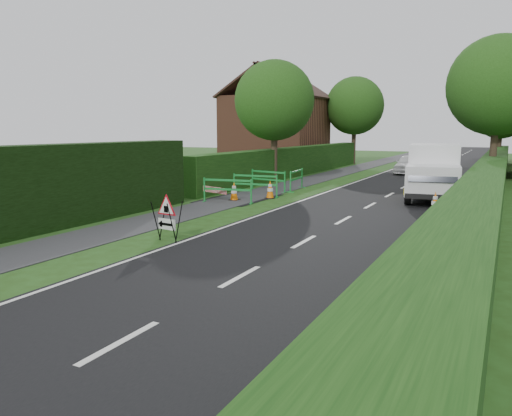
% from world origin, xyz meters
% --- Properties ---
extents(ground, '(120.00, 120.00, 0.00)m').
position_xyz_m(ground, '(0.00, 0.00, 0.00)').
color(ground, '#213F12').
rests_on(ground, ground).
extents(road_surface, '(6.00, 90.00, 0.02)m').
position_xyz_m(road_surface, '(2.50, 35.00, 0.00)').
color(road_surface, black).
rests_on(road_surface, ground).
extents(footpath, '(2.00, 90.00, 0.02)m').
position_xyz_m(footpath, '(-3.00, 35.00, 0.01)').
color(footpath, '#2D2D30').
rests_on(footpath, ground).
extents(hedge_west_far, '(1.00, 24.00, 1.80)m').
position_xyz_m(hedge_west_far, '(-5.00, 22.00, 0.00)').
color(hedge_west_far, '#14380F').
rests_on(hedge_west_far, ground).
extents(hedge_east, '(1.20, 50.00, 1.50)m').
position_xyz_m(hedge_east, '(6.50, 16.00, 0.00)').
color(hedge_east, '#14380F').
rests_on(hedge_east, ground).
extents(house_west, '(7.50, 7.40, 7.88)m').
position_xyz_m(house_west, '(-10.00, 30.00, 2.90)').
color(house_west, brown).
rests_on(house_west, ground).
extents(tree_nw, '(4.40, 4.40, 6.70)m').
position_xyz_m(tree_nw, '(-4.60, 18.00, 4.48)').
color(tree_nw, '#2D2116').
rests_on(tree_nw, ground).
extents(tree_ne, '(5.20, 5.20, 7.79)m').
position_xyz_m(tree_ne, '(6.40, 22.00, 5.17)').
color(tree_ne, '#2D2116').
rests_on(tree_ne, ground).
extents(tree_fw, '(4.80, 4.80, 7.24)m').
position_xyz_m(tree_fw, '(-4.60, 34.00, 4.83)').
color(tree_fw, '#2D2116').
rests_on(tree_fw, ground).
extents(tree_fe, '(4.20, 4.20, 6.33)m').
position_xyz_m(tree_fe, '(6.40, 38.00, 4.22)').
color(tree_fe, '#2D2116').
rests_on(tree_fe, ground).
extents(triangle_sign, '(0.82, 0.82, 1.07)m').
position_xyz_m(triangle_sign, '(-0.77, 2.91, 0.75)').
color(triangle_sign, black).
rests_on(triangle_sign, ground).
extents(works_van, '(2.56, 5.24, 2.30)m').
position_xyz_m(works_van, '(4.40, 14.35, 1.22)').
color(works_van, silver).
rests_on(works_van, ground).
extents(traffic_cone_0, '(0.38, 0.38, 0.79)m').
position_xyz_m(traffic_cone_0, '(4.96, 10.79, 0.39)').
color(traffic_cone_0, black).
rests_on(traffic_cone_0, ground).
extents(traffic_cone_1, '(0.38, 0.38, 0.79)m').
position_xyz_m(traffic_cone_1, '(4.63, 14.03, 0.39)').
color(traffic_cone_1, black).
rests_on(traffic_cone_1, ground).
extents(traffic_cone_2, '(0.38, 0.38, 0.79)m').
position_xyz_m(traffic_cone_2, '(4.85, 15.75, 0.39)').
color(traffic_cone_2, black).
rests_on(traffic_cone_2, ground).
extents(traffic_cone_3, '(0.38, 0.38, 0.79)m').
position_xyz_m(traffic_cone_3, '(-2.92, 10.41, 0.39)').
color(traffic_cone_3, black).
rests_on(traffic_cone_3, ground).
extents(traffic_cone_4, '(0.38, 0.38, 0.79)m').
position_xyz_m(traffic_cone_4, '(-1.86, 11.67, 0.39)').
color(traffic_cone_4, black).
rests_on(traffic_cone_4, ground).
extents(ped_barrier_0, '(2.09, 0.68, 1.00)m').
position_xyz_m(ped_barrier_0, '(-2.83, 9.69, 0.63)').
color(ped_barrier_0, '#198933').
rests_on(ped_barrier_0, ground).
extents(ped_barrier_1, '(2.09, 0.56, 1.00)m').
position_xyz_m(ped_barrier_1, '(-2.67, 11.85, 0.63)').
color(ped_barrier_1, '#198933').
rests_on(ped_barrier_1, ground).
extents(ped_barrier_2, '(2.08, 0.84, 1.00)m').
position_xyz_m(ped_barrier_2, '(-3.03, 13.94, 0.63)').
color(ped_barrier_2, '#198933').
rests_on(ped_barrier_2, ground).
extents(ped_barrier_3, '(0.57, 2.09, 1.00)m').
position_xyz_m(ped_barrier_3, '(-1.98, 14.93, 0.63)').
color(ped_barrier_3, '#198933').
rests_on(ped_barrier_3, ground).
extents(redwhite_plank, '(1.43, 0.53, 0.25)m').
position_xyz_m(redwhite_plank, '(-3.63, 10.02, 0.00)').
color(redwhite_plank, red).
rests_on(redwhite_plank, ground).
extents(hatchback_car, '(1.59, 3.79, 1.28)m').
position_xyz_m(hatchback_car, '(1.31, 26.39, 0.64)').
color(hatchback_car, silver).
rests_on(hatchback_car, ground).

